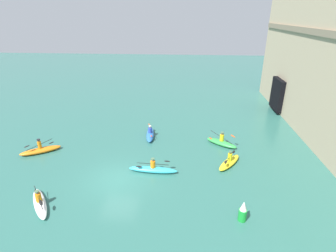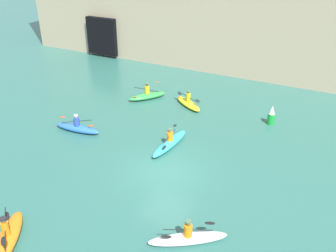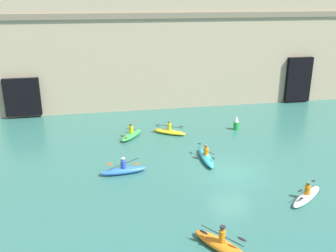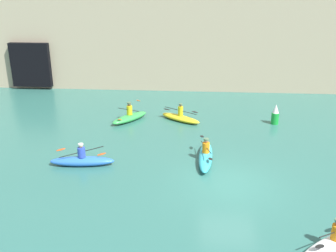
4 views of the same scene
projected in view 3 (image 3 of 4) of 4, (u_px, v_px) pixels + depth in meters
The scene contains 9 objects.
ground_plane at pixel (231, 173), 24.39m from camera, with size 120.00×120.00×0.00m, color #2D665B.
cliff_bluff at pixel (168, 27), 39.01m from camera, with size 45.76×7.66×15.73m.
kayak_orange at pixel (222, 245), 16.99m from camera, with size 2.35×3.06×1.24m.
kayak_yellow at pixel (169, 131), 31.21m from camera, with size 2.79×2.23×1.14m.
kayak_green at pixel (131, 135), 30.37m from camera, with size 2.31×2.80×1.23m.
kayak_blue at pixel (124, 170), 24.23m from camera, with size 3.09×0.95×1.12m.
kayak_white at pixel (307, 196), 21.23m from camera, with size 2.95×2.39×1.06m.
kayak_cyan at pixel (206, 157), 26.26m from camera, with size 0.83×3.56×1.14m.
marker_buoy at pixel (236, 123), 32.08m from camera, with size 0.46×0.46×1.26m.
Camera 3 is at (-8.37, -20.76, 10.98)m, focal length 40.00 mm.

